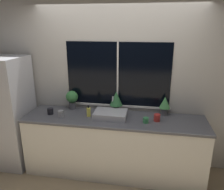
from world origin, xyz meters
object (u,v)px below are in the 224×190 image
Objects in this scene: potted_plant_center at (116,100)px; soap_bottle at (89,112)px; mug_green at (146,120)px; sink at (110,114)px; mug_grey at (61,114)px; mug_red at (157,118)px; refrigerator at (9,113)px; mug_black at (50,111)px; potted_plant_left at (72,98)px; potted_plant_right at (165,104)px.

potted_plant_center reaches higher than soap_bottle.
mug_green is at bearing -35.95° from potted_plant_center.
sink is at bearing 3.64° from soap_bottle.
mug_grey is 1.34× the size of mug_green.
soap_bottle is 1.00m from mug_red.
refrigerator is 16.85× the size of mug_grey.
soap_bottle is at bearing 0.91° from refrigerator.
mug_grey is at bearing -154.58° from potted_plant_center.
soap_bottle is 1.87× the size of mug_black.
refrigerator is 2.31m from mug_red.
soap_bottle is 0.85m from mug_green.
mug_grey is at bearing -169.63° from sink.
mug_black is (-0.97, -0.28, -0.15)m from potted_plant_center.
refrigerator reaches higher than potted_plant_left.
mug_black is at bearing -0.22° from refrigerator.
mug_red is at bearing -1.98° from sink.
potted_plant_right is 1.55m from mug_grey.
mug_black is at bearing 157.01° from mug_grey.
soap_bottle reaches higher than mug_green.
soap_bottle is (-0.33, -0.02, 0.03)m from sink.
mug_red is (1.34, -0.26, -0.13)m from potted_plant_left.
mug_black reaches higher than mug_green.
mug_black is at bearing -170.80° from potted_plant_right.
refrigerator is 1.64m from sink.
refrigerator is at bearing -178.54° from sink.
refrigerator reaches higher than potted_plant_center.
potted_plant_right is at bearing 52.09° from mug_green.
refrigerator is at bearing -170.78° from potted_plant_center.
potted_plant_left is 1.24m from mug_green.
mug_black is (-1.71, -0.28, -0.13)m from potted_plant_right.
potted_plant_center is (0.72, 0.00, 0.02)m from potted_plant_left.
mug_green is (2.16, -0.07, 0.07)m from refrigerator.
potted_plant_center is at bearing 25.42° from mug_grey.
sink is (1.64, 0.04, 0.08)m from refrigerator.
potted_plant_left reaches higher than mug_grey.
mug_black is 1.44m from mug_green.
mug_black is (-0.92, -0.04, -0.00)m from sink.
mug_grey is at bearing -166.39° from potted_plant_right.
potted_plant_right is at bearing 6.45° from refrigerator.
mug_red is at bearing -113.78° from potted_plant_right.
potted_plant_left is 0.40m from mug_black.
mug_green is at bearing 1.03° from mug_grey.
mug_grey is 1.24m from mug_green.
potted_plant_left is 0.92× the size of potted_plant_center.
sink is 0.92m from mug_black.
potted_plant_right is (2.42, 0.27, 0.20)m from refrigerator.
soap_bottle is 0.60m from mug_black.
sink is at bearing -19.11° from potted_plant_left.
sink is 0.72m from potted_plant_left.
sink reaches higher than mug_grey.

